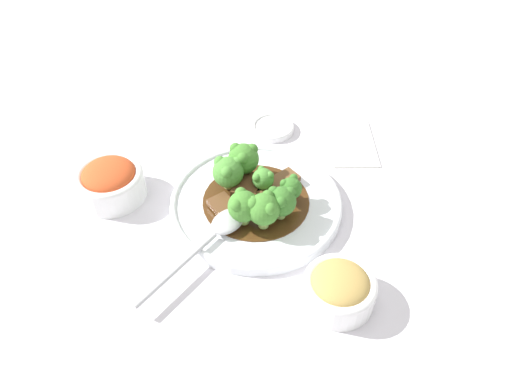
{
  "coord_description": "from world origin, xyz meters",
  "views": [
    {
      "loc": [
        0.54,
        0.04,
        0.57
      ],
      "look_at": [
        0.0,
        0.0,
        0.03
      ],
      "focal_mm": 35.0,
      "sensor_mm": 36.0,
      "label": 1
    }
  ],
  "objects_px": {
    "beef_strip_0": "(267,204)",
    "broccoli_floret_5": "(244,206)",
    "serving_spoon": "(219,229)",
    "beef_strip_1": "(281,182)",
    "broccoli_floret_3": "(244,158)",
    "broccoli_floret_1": "(291,187)",
    "beef_strip_2": "(247,186)",
    "side_bowl_kimchi": "(110,181)",
    "broccoli_floret_6": "(228,171)",
    "beef_strip_3": "(226,209)",
    "broccoli_floret_4": "(264,209)",
    "broccoli_floret_0": "(281,201)",
    "side_bowl_appetizer": "(339,288)",
    "sauce_dish": "(273,128)",
    "broccoli_floret_2": "(263,179)",
    "main_plate": "(256,203)"
  },
  "relations": [
    {
      "from": "beef_strip_0",
      "to": "broccoli_floret_5",
      "type": "xyz_separation_m",
      "value": [
        0.03,
        -0.03,
        0.03
      ]
    },
    {
      "from": "serving_spoon",
      "to": "beef_strip_1",
      "type": "bearing_deg",
      "value": 141.66
    },
    {
      "from": "broccoli_floret_3",
      "to": "broccoli_floret_1",
      "type": "bearing_deg",
      "value": 56.94
    },
    {
      "from": "broccoli_floret_3",
      "to": "serving_spoon",
      "type": "relative_size",
      "value": 0.32
    },
    {
      "from": "beef_strip_2",
      "to": "broccoli_floret_3",
      "type": "height_order",
      "value": "broccoli_floret_3"
    },
    {
      "from": "side_bowl_kimchi",
      "to": "beef_strip_2",
      "type": "bearing_deg",
      "value": 91.91
    },
    {
      "from": "serving_spoon",
      "to": "broccoli_floret_1",
      "type": "bearing_deg",
      "value": 126.51
    },
    {
      "from": "broccoli_floret_3",
      "to": "broccoli_floret_6",
      "type": "distance_m",
      "value": 0.03
    },
    {
      "from": "beef_strip_3",
      "to": "broccoli_floret_4",
      "type": "relative_size",
      "value": 1.16
    },
    {
      "from": "broccoli_floret_3",
      "to": "broccoli_floret_6",
      "type": "xyz_separation_m",
      "value": [
        0.03,
        -0.02,
        -0.0
      ]
    },
    {
      "from": "beef_strip_2",
      "to": "broccoli_floret_0",
      "type": "xyz_separation_m",
      "value": [
        0.05,
        0.05,
        0.02
      ]
    },
    {
      "from": "side_bowl_kimchi",
      "to": "broccoli_floret_0",
      "type": "bearing_deg",
      "value": 80.23
    },
    {
      "from": "beef_strip_1",
      "to": "broccoli_floret_6",
      "type": "distance_m",
      "value": 0.09
    },
    {
      "from": "broccoli_floret_3",
      "to": "beef_strip_3",
      "type": "bearing_deg",
      "value": -13.87
    },
    {
      "from": "broccoli_floret_4",
      "to": "side_bowl_appetizer",
      "type": "xyz_separation_m",
      "value": [
        0.11,
        0.1,
        -0.03
      ]
    },
    {
      "from": "beef_strip_0",
      "to": "side_bowl_kimchi",
      "type": "xyz_separation_m",
      "value": [
        -0.03,
        -0.25,
        0.0
      ]
    },
    {
      "from": "side_bowl_kimchi",
      "to": "sauce_dish",
      "type": "bearing_deg",
      "value": 126.9
    },
    {
      "from": "beef_strip_1",
      "to": "beef_strip_3",
      "type": "distance_m",
      "value": 0.1
    },
    {
      "from": "broccoli_floret_2",
      "to": "sauce_dish",
      "type": "relative_size",
      "value": 0.54
    },
    {
      "from": "broccoli_floret_1",
      "to": "side_bowl_kimchi",
      "type": "relative_size",
      "value": 0.41
    },
    {
      "from": "broccoli_floret_0",
      "to": "beef_strip_1",
      "type": "bearing_deg",
      "value": -178.32
    },
    {
      "from": "main_plate",
      "to": "serving_spoon",
      "type": "height_order",
      "value": "serving_spoon"
    },
    {
      "from": "broccoli_floret_2",
      "to": "serving_spoon",
      "type": "bearing_deg",
      "value": -32.37
    },
    {
      "from": "beef_strip_3",
      "to": "side_bowl_appetizer",
      "type": "xyz_separation_m",
      "value": [
        0.13,
        0.16,
        0.0
      ]
    },
    {
      "from": "broccoli_floret_3",
      "to": "main_plate",
      "type": "bearing_deg",
      "value": 23.79
    },
    {
      "from": "beef_strip_1",
      "to": "side_bowl_kimchi",
      "type": "bearing_deg",
      "value": -84.96
    },
    {
      "from": "beef_strip_0",
      "to": "side_bowl_appetizer",
      "type": "height_order",
      "value": "side_bowl_appetizer"
    },
    {
      "from": "side_bowl_appetizer",
      "to": "broccoli_floret_5",
      "type": "bearing_deg",
      "value": -130.6
    },
    {
      "from": "beef_strip_1",
      "to": "broccoli_floret_4",
      "type": "distance_m",
      "value": 0.1
    },
    {
      "from": "beef_strip_1",
      "to": "beef_strip_3",
      "type": "bearing_deg",
      "value": -50.83
    },
    {
      "from": "broccoli_floret_4",
      "to": "broccoli_floret_6",
      "type": "relative_size",
      "value": 1.06
    },
    {
      "from": "main_plate",
      "to": "side_bowl_appetizer",
      "type": "xyz_separation_m",
      "value": [
        0.16,
        0.12,
        0.02
      ]
    },
    {
      "from": "beef_strip_3",
      "to": "broccoli_floret_1",
      "type": "xyz_separation_m",
      "value": [
        -0.03,
        0.1,
        0.02
      ]
    },
    {
      "from": "beef_strip_0",
      "to": "beef_strip_1",
      "type": "xyz_separation_m",
      "value": [
        -0.05,
        0.02,
        -0.0
      ]
    },
    {
      "from": "broccoli_floret_6",
      "to": "serving_spoon",
      "type": "xyz_separation_m",
      "value": [
        0.1,
        -0.0,
        -0.03
      ]
    },
    {
      "from": "main_plate",
      "to": "serving_spoon",
      "type": "xyz_separation_m",
      "value": [
        0.07,
        -0.05,
        0.02
      ]
    },
    {
      "from": "side_bowl_appetizer",
      "to": "sauce_dish",
      "type": "distance_m",
      "value": 0.38
    },
    {
      "from": "beef_strip_1",
      "to": "sauce_dish",
      "type": "bearing_deg",
      "value": -173.43
    },
    {
      "from": "beef_strip_0",
      "to": "beef_strip_1",
      "type": "relative_size",
      "value": 0.94
    },
    {
      "from": "broccoli_floret_6",
      "to": "side_bowl_kimchi",
      "type": "distance_m",
      "value": 0.19
    },
    {
      "from": "beef_strip_2",
      "to": "broccoli_floret_2",
      "type": "xyz_separation_m",
      "value": [
        0.0,
        0.03,
        0.02
      ]
    },
    {
      "from": "broccoli_floret_0",
      "to": "broccoli_floret_3",
      "type": "xyz_separation_m",
      "value": [
        -0.09,
        -0.06,
        0.0
      ]
    },
    {
      "from": "broccoli_floret_2",
      "to": "broccoli_floret_3",
      "type": "height_order",
      "value": "broccoli_floret_3"
    },
    {
      "from": "main_plate",
      "to": "broccoli_floret_0",
      "type": "relative_size",
      "value": 5.0
    },
    {
      "from": "beef_strip_3",
      "to": "broccoli_floret_1",
      "type": "height_order",
      "value": "broccoli_floret_1"
    },
    {
      "from": "broccoli_floret_1",
      "to": "broccoli_floret_4",
      "type": "relative_size",
      "value": 0.74
    },
    {
      "from": "broccoli_floret_2",
      "to": "broccoli_floret_3",
      "type": "relative_size",
      "value": 0.69
    },
    {
      "from": "broccoli_floret_2",
      "to": "broccoli_floret_3",
      "type": "bearing_deg",
      "value": -134.98
    },
    {
      "from": "beef_strip_0",
      "to": "broccoli_floret_4",
      "type": "distance_m",
      "value": 0.05
    },
    {
      "from": "main_plate",
      "to": "broccoli_floret_5",
      "type": "distance_m",
      "value": 0.07
    }
  ]
}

